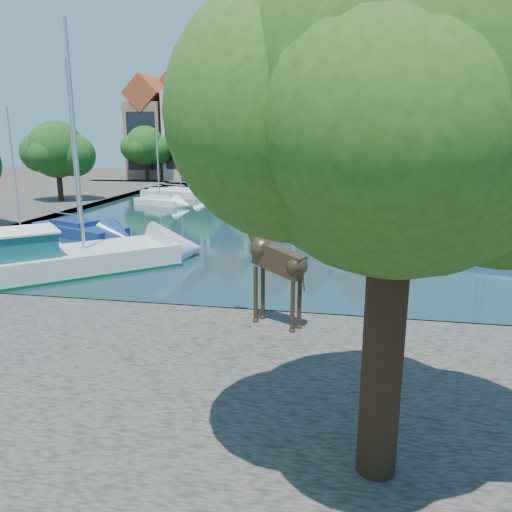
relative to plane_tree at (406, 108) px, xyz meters
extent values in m
plane|color=#38332B|center=(-7.62, 9.01, -7.67)|extent=(160.00, 160.00, 0.00)
cube|color=black|center=(-7.62, 33.01, -7.63)|extent=(38.00, 50.00, 0.08)
cube|color=#544E49|center=(-7.62, 2.01, -7.42)|extent=(50.00, 14.00, 0.50)
cube|color=#544E49|center=(-7.62, 65.01, -7.42)|extent=(60.00, 16.00, 0.50)
cube|color=#544E49|center=(-32.62, 33.01, -7.42)|extent=(14.00, 52.00, 0.50)
cylinder|color=#332114|center=(-0.12, 0.01, -4.42)|extent=(0.80, 0.80, 5.50)
sphere|color=#264A15|center=(-0.12, 0.01, 0.25)|extent=(6.40, 6.40, 6.40)
sphere|color=#264A15|center=(1.80, 0.31, -0.39)|extent=(4.80, 4.80, 4.80)
sphere|color=#264A15|center=(-1.88, -0.39, -0.07)|extent=(4.48, 4.48, 4.48)
cube|color=#936550|center=(-30.62, 65.01, -1.67)|extent=(5.39, 9.00, 11.00)
cube|color=#A14220|center=(-30.62, 65.01, 5.04)|extent=(5.44, 9.18, 5.44)
cube|color=black|center=(-30.62, 60.53, -1.67)|extent=(4.40, 0.05, 8.25)
cube|color=#C6B298|center=(-24.62, 65.01, -0.92)|extent=(5.88, 9.00, 12.50)
cube|color=#A14220|center=(-24.62, 65.01, 6.65)|extent=(5.94, 9.18, 5.94)
cube|color=black|center=(-24.62, 60.53, -0.92)|extent=(4.80, 0.05, 9.38)
cube|color=beige|center=(-18.12, 65.01, -1.92)|extent=(6.37, 9.00, 10.50)
cube|color=#A14220|center=(-18.12, 65.01, 4.76)|extent=(6.43, 9.18, 6.43)
cube|color=black|center=(-18.12, 60.53, -1.92)|extent=(5.20, 0.05, 7.88)
cube|color=brown|center=(-11.62, 65.01, -0.67)|extent=(5.39, 9.00, 13.00)
cube|color=#A14220|center=(-11.62, 65.01, 7.04)|extent=(5.44, 9.18, 5.44)
cube|color=black|center=(-11.62, 60.53, -0.67)|extent=(4.40, 0.05, 9.75)
cube|color=tan|center=(-5.62, 65.01, -1.42)|extent=(5.88, 9.00, 11.50)
cube|color=#A14220|center=(-5.62, 65.01, 5.65)|extent=(5.94, 9.18, 5.94)
cube|color=black|center=(-5.62, 60.53, -1.42)|extent=(4.80, 0.05, 8.62)
cube|color=beige|center=(0.88, 65.01, -1.17)|extent=(6.37, 9.00, 12.00)
cube|color=#A14220|center=(0.88, 65.01, 6.26)|extent=(6.43, 9.18, 6.43)
cube|color=black|center=(0.88, 60.53, -1.17)|extent=(5.20, 0.05, 9.00)
cube|color=brown|center=(7.38, 65.01, -1.92)|extent=(5.39, 9.00, 10.50)
cube|color=#A14220|center=(7.38, 65.01, 4.54)|extent=(5.44, 9.18, 5.44)
cube|color=black|center=(7.38, 60.53, -1.92)|extent=(4.40, 0.05, 7.88)
cylinder|color=#332114|center=(-29.62, 59.51, -5.57)|extent=(0.50, 0.50, 3.20)
sphere|color=#153A10|center=(-29.62, 59.51, -2.29)|extent=(5.60, 5.60, 5.60)
sphere|color=#153A10|center=(-27.94, 59.81, -2.85)|extent=(4.20, 4.20, 4.20)
sphere|color=#153A10|center=(-31.16, 59.11, -2.57)|extent=(3.92, 3.92, 3.92)
cylinder|color=#332114|center=(-21.62, 59.51, -5.57)|extent=(0.50, 0.50, 3.20)
sphere|color=#153A10|center=(-21.62, 59.51, -2.41)|extent=(5.20, 5.20, 5.20)
sphere|color=#153A10|center=(-20.06, 59.81, -2.93)|extent=(3.90, 3.90, 3.90)
sphere|color=#153A10|center=(-23.05, 59.11, -2.67)|extent=(3.64, 3.64, 3.64)
cylinder|color=#332114|center=(-13.62, 59.51, -5.57)|extent=(0.50, 0.50, 3.20)
sphere|color=#153A10|center=(-13.62, 59.51, -2.17)|extent=(6.00, 6.00, 6.00)
sphere|color=#153A10|center=(-11.82, 59.81, -2.77)|extent=(4.50, 4.50, 4.50)
sphere|color=#153A10|center=(-15.27, 59.11, -2.47)|extent=(4.20, 4.20, 4.20)
cylinder|color=#332114|center=(-5.62, 59.51, -5.57)|extent=(0.50, 0.50, 3.20)
sphere|color=#153A10|center=(-5.62, 59.51, -2.35)|extent=(5.40, 5.40, 5.40)
sphere|color=#153A10|center=(-4.00, 59.81, -2.89)|extent=(4.05, 4.05, 4.05)
sphere|color=#153A10|center=(-7.10, 59.11, -2.62)|extent=(3.78, 3.78, 3.78)
cylinder|color=#332114|center=(2.38, 59.51, -5.57)|extent=(0.50, 0.50, 3.20)
sphere|color=#153A10|center=(2.38, 59.51, -2.23)|extent=(5.80, 5.80, 5.80)
sphere|color=#153A10|center=(4.12, 59.81, -2.81)|extent=(4.35, 4.35, 4.35)
sphere|color=#153A10|center=(0.79, 59.11, -2.52)|extent=(4.06, 4.06, 4.06)
cylinder|color=#332114|center=(10.38, 59.51, -5.57)|extent=(0.50, 0.50, 3.20)
sphere|color=#153A10|center=(10.38, 59.51, -2.41)|extent=(5.20, 5.20, 5.20)
sphere|color=#153A10|center=(11.94, 59.81, -2.93)|extent=(3.90, 3.90, 3.90)
sphere|color=#153A10|center=(8.95, 59.11, -2.67)|extent=(3.64, 3.64, 3.64)
cylinder|color=#332114|center=(-29.62, 37.01, -5.47)|extent=(0.54, 0.54, 3.40)
sphere|color=#153A10|center=(-29.62, 37.01, -2.09)|extent=(5.60, 5.60, 5.60)
sphere|color=#153A10|center=(-27.94, 37.31, -2.65)|extent=(4.20, 4.20, 4.20)
sphere|color=#153A10|center=(-31.16, 36.61, -2.37)|extent=(3.92, 3.92, 3.92)
cylinder|color=#3D2F1E|center=(-4.05, 7.69, -6.12)|extent=(0.16, 0.16, 2.09)
cylinder|color=#3D2F1E|center=(-3.85, 8.08, -6.12)|extent=(0.16, 0.16, 2.09)
cylinder|color=#3D2F1E|center=(-2.62, 6.98, -6.12)|extent=(0.16, 0.16, 2.09)
cylinder|color=#3D2F1E|center=(-2.43, 7.37, -6.12)|extent=(0.16, 0.16, 2.09)
cube|color=#3D2F1E|center=(-3.19, 7.51, -4.73)|extent=(2.06, 1.40, 1.22)
cylinder|color=#3D2F1E|center=(-4.52, 8.17, -3.37)|extent=(1.33, 0.87, 2.16)
cube|color=#3D2F1E|center=(-5.16, 8.49, -2.31)|extent=(0.60, 0.42, 0.33)
cube|color=silver|center=(-15.62, 13.43, -6.85)|extent=(11.63, 11.02, 1.48)
cube|color=#145457|center=(-17.24, 11.96, -5.88)|extent=(5.08, 4.96, 1.37)
cylinder|color=#B2B2B7|center=(-14.54, 14.41, -0.74)|extent=(0.18, 0.18, 11.41)
cube|color=white|center=(-19.62, 16.41, -7.18)|extent=(5.21, 2.06, 0.82)
cube|color=white|center=(-19.62, 16.41, -6.91)|extent=(2.30, 1.37, 0.45)
cylinder|color=#B2B2B7|center=(-19.62, 16.41, -2.96)|extent=(0.11, 0.11, 7.99)
cube|color=navy|center=(-19.62, 22.86, -7.09)|extent=(7.95, 5.44, 1.00)
cube|color=navy|center=(-19.62, 22.86, -6.76)|extent=(3.76, 3.01, 0.55)
cylinder|color=#B2B2B7|center=(-19.62, 22.86, -1.23)|extent=(0.13, 0.13, 11.17)
cube|color=white|center=(-19.62, 38.50, -7.18)|extent=(5.68, 3.67, 0.83)
cube|color=white|center=(-19.62, 38.50, -6.90)|extent=(2.66, 2.07, 0.46)
cylinder|color=#B2B2B7|center=(-19.62, 38.50, -3.16)|extent=(0.11, 0.11, 7.57)
cube|color=silver|center=(-22.62, 46.02, -7.19)|extent=(4.31, 2.27, 0.79)
cube|color=silver|center=(-22.62, 46.02, -6.93)|extent=(1.97, 1.36, 0.44)
cylinder|color=#B2B2B7|center=(-22.62, 46.02, -2.82)|extent=(0.11, 0.11, 8.30)
cube|color=white|center=(-19.62, 45.20, -7.13)|extent=(6.48, 4.43, 0.93)
cube|color=white|center=(-19.62, 45.20, -6.82)|extent=(3.06, 2.45, 0.52)
cylinder|color=#B2B2B7|center=(-19.62, 45.20, -1.92)|extent=(0.12, 0.12, 9.90)
cube|color=silver|center=(7.38, 22.96, -7.18)|extent=(5.19, 2.58, 0.83)
cube|color=silver|center=(7.38, 22.96, -6.90)|extent=(2.35, 1.58, 0.46)
cylinder|color=#B2B2B7|center=(7.38, 22.96, -2.35)|extent=(0.11, 0.11, 9.19)
cube|color=navy|center=(7.38, 21.48, -7.19)|extent=(6.60, 3.90, 0.80)
cube|color=navy|center=(7.38, 21.48, -6.92)|extent=(3.05, 2.25, 0.45)
cylinder|color=#B2B2B7|center=(7.38, 21.48, -2.69)|extent=(0.11, 0.11, 8.57)
cube|color=silver|center=(4.38, 33.46, -7.11)|extent=(5.97, 3.89, 0.96)
cube|color=silver|center=(4.38, 33.46, -6.79)|extent=(2.80, 2.18, 0.53)
cylinder|color=#B2B2B7|center=(4.38, 33.46, -1.57)|extent=(0.13, 0.13, 10.55)
cube|color=white|center=(6.20, 47.63, -7.16)|extent=(5.90, 3.90, 0.86)
cube|color=white|center=(6.20, 47.63, -6.87)|extent=(2.77, 2.18, 0.48)
cylinder|color=#B2B2B7|center=(6.20, 47.63, -3.35)|extent=(0.11, 0.11, 7.14)
camera|label=1|loc=(-0.93, -9.23, -0.40)|focal=35.00mm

